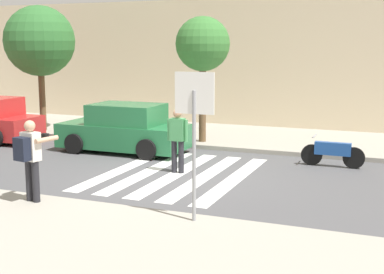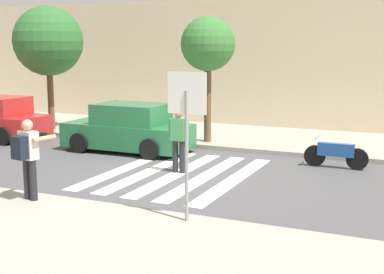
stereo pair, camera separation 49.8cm
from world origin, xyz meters
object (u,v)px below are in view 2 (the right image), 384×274
Objects in this scene: street_tree_west at (48,41)px; motorcycle at (336,153)px; stop_sign at (187,113)px; street_tree_center at (208,45)px; pedestrian_crossing at (179,137)px; photographer_with_backpack at (28,152)px; parked_car_green at (129,129)px.

motorcycle is at bearing -8.51° from street_tree_west.
stop_sign is 0.66× the size of street_tree_center.
pedestrian_crossing is at bearing -78.56° from street_tree_center.
street_tree_center reaches higher than pedestrian_crossing.
photographer_with_backpack is 1.00× the size of pedestrian_crossing.
street_tree_west is (-9.41, 7.83, 1.36)m from stop_sign.
stop_sign is at bearing -39.79° from street_tree_west.
pedestrian_crossing is at bearing 117.59° from stop_sign.
stop_sign is at bearing 2.18° from photographer_with_backpack.
street_tree_center is at bearing 159.94° from motorcycle.
street_tree_west reaches higher than photographer_with_backpack.
pedestrian_crossing is at bearing -28.19° from street_tree_west.
photographer_with_backpack is 0.37× the size of street_tree_west.
stop_sign is 1.61× the size of photographer_with_backpack.
photographer_with_backpack is 0.98× the size of motorcycle.
parked_car_green is (-1.14, 6.01, -0.44)m from photographer_with_backpack.
parked_car_green is (-2.73, 1.99, -0.25)m from pedestrian_crossing.
street_tree_west is at bearing 157.08° from parked_car_green.
street_tree_center is (6.58, -0.00, -0.14)m from street_tree_west.
parked_car_green is 2.33× the size of motorcycle.
street_tree_center reaches higher than parked_car_green.
parked_car_green is at bearing 143.92° from pedestrian_crossing.
street_tree_west is (-5.79, 7.97, 2.36)m from photographer_with_backpack.
street_tree_center is (-0.80, 3.95, 2.41)m from pedestrian_crossing.
photographer_with_backpack is 0.41× the size of street_tree_center.
motorcycle is 5.68m from street_tree_center.
street_tree_west is 1.13× the size of street_tree_center.
street_tree_center is at bearing 45.50° from parked_car_green.
photographer_with_backpack is 10.13m from street_tree_west.
stop_sign is at bearing -50.98° from parked_car_green.
pedestrian_crossing is at bearing -148.65° from motorcycle.
street_tree_west reaches higher than street_tree_center.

